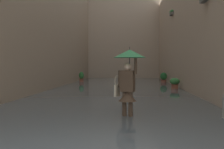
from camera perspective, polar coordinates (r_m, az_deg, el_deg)
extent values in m
plane|color=slate|center=(15.56, 1.09, -3.53)|extent=(62.90, 62.90, 0.00)
cube|color=#515B60|center=(15.55, 1.09, -3.32)|extent=(8.42, 31.16, 0.11)
cube|color=tan|center=(16.14, 18.37, 11.13)|extent=(1.80, 29.16, 8.17)
cube|color=#66605B|center=(19.51, 12.91, 12.83)|extent=(0.20, 0.70, 0.18)
ellipsoid|color=#428947|center=(19.54, 12.91, 13.29)|extent=(0.28, 0.76, 0.24)
cube|color=tan|center=(29.12, 2.56, 8.35)|extent=(11.22, 1.80, 9.39)
cube|color=#4C4233|center=(7.35, 2.73, -9.48)|extent=(0.18, 0.26, 0.10)
cylinder|color=#4C3828|center=(7.28, 2.74, -6.45)|extent=(0.15, 0.15, 0.69)
cube|color=#4C4233|center=(7.29, 4.07, -9.58)|extent=(0.18, 0.26, 0.10)
cylinder|color=#4C3828|center=(7.22, 4.08, -6.53)|extent=(0.15, 0.15, 0.69)
cube|color=#4C3828|center=(7.18, 3.42, -1.45)|extent=(0.43, 0.33, 0.59)
cone|color=#4C3828|center=(7.22, 3.41, -4.74)|extent=(0.64, 0.64, 0.28)
sphere|color=#DBB293|center=(7.17, 3.42, 1.70)|extent=(0.21, 0.21, 0.21)
cylinder|color=#4C3828|center=(7.09, 5.17, 1.85)|extent=(0.11, 0.11, 0.44)
cylinder|color=#4C3828|center=(7.26, 1.71, -0.98)|extent=(0.11, 0.11, 0.48)
cylinder|color=black|center=(7.15, 3.88, 2.75)|extent=(0.02, 0.02, 0.46)
cone|color=#338C4C|center=(7.16, 3.88, 4.60)|extent=(0.89, 0.89, 0.22)
cylinder|color=black|center=(7.16, 3.89, 5.72)|extent=(0.01, 0.01, 0.08)
cube|color=beige|center=(7.30, 1.06, -3.56)|extent=(0.15, 0.28, 0.32)
torus|color=beige|center=(7.27, 1.07, -1.36)|extent=(0.12, 0.29, 0.30)
cylinder|color=#9E563D|center=(15.95, 13.56, -2.80)|extent=(0.40, 0.40, 0.36)
torus|color=brown|center=(15.94, 13.56, -2.16)|extent=(0.44, 0.44, 0.04)
ellipsoid|color=#387F3D|center=(15.93, 13.57, -1.45)|extent=(0.59, 0.59, 0.40)
cylinder|color=brown|center=(21.91, -6.72, -1.43)|extent=(0.36, 0.36, 0.36)
torus|color=brown|center=(21.90, -6.72, -0.96)|extent=(0.40, 0.40, 0.04)
ellipsoid|color=#2D7033|center=(21.89, -6.72, -0.20)|extent=(0.41, 0.41, 0.58)
cylinder|color=brown|center=(21.35, 11.24, -1.60)|extent=(0.43, 0.43, 0.32)
torus|color=brown|center=(21.34, 11.24, -1.17)|extent=(0.47, 0.47, 0.04)
ellipsoid|color=#23602D|center=(21.33, 11.25, -0.38)|extent=(0.54, 0.54, 0.59)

